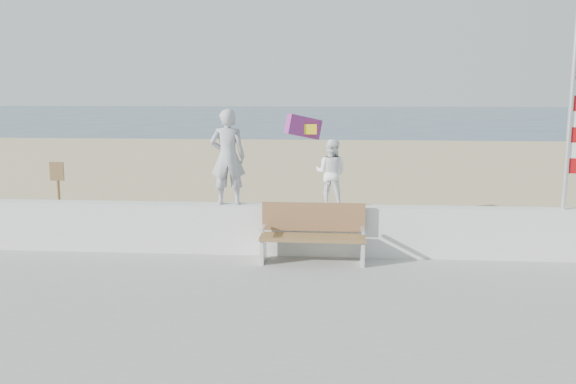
% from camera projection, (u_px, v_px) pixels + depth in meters
% --- Properties ---
extents(ground, '(220.00, 220.00, 0.00)m').
position_uv_depth(ground, '(265.00, 300.00, 9.15)').
color(ground, '#304961').
rests_on(ground, ground).
extents(sand, '(90.00, 40.00, 0.08)m').
position_uv_depth(sand, '(301.00, 195.00, 17.99)').
color(sand, tan).
rests_on(sand, ground).
extents(seawall, '(30.00, 0.35, 0.90)m').
position_uv_depth(seawall, '(278.00, 229.00, 11.01)').
color(seawall, silver).
rests_on(seawall, boardwalk).
extents(adult, '(0.65, 0.45, 1.71)m').
position_uv_depth(adult, '(228.00, 157.00, 10.87)').
color(adult, '#A1A1A7').
rests_on(adult, seawall).
extents(child, '(0.68, 0.60, 1.19)m').
position_uv_depth(child, '(331.00, 173.00, 10.76)').
color(child, white).
rests_on(child, seawall).
extents(bench, '(1.80, 0.57, 1.00)m').
position_uv_depth(bench, '(313.00, 233.00, 10.50)').
color(bench, olive).
rests_on(bench, boardwalk).
extents(parafoil_kite, '(0.86, 0.65, 0.60)m').
position_uv_depth(parafoil_kite, '(304.00, 127.00, 13.66)').
color(parafoil_kite, red).
rests_on(parafoil_kite, ground).
extents(sign, '(0.32, 0.07, 1.46)m').
position_uv_depth(sign, '(58.00, 188.00, 13.63)').
color(sign, olive).
rests_on(sign, sand).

